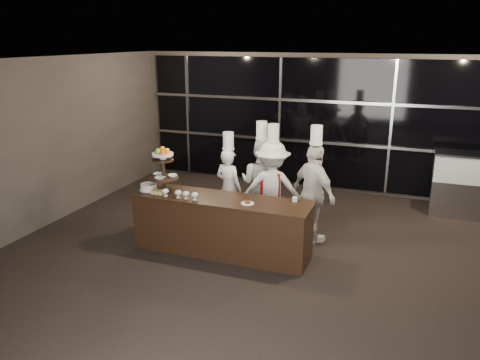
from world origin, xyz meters
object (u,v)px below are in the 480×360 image
at_px(chef_b, 261,182).
at_px(chef_d, 314,193).
at_px(display_stand, 163,166).
at_px(display_case, 471,182).
at_px(chef_a, 229,186).
at_px(layer_cake, 149,187).
at_px(buffet_counter, 221,225).
at_px(chef_c, 272,188).

xyz_separation_m(chef_b, chef_d, (1.02, -0.32, 0.03)).
relative_size(display_stand, display_case, 0.54).
distance_m(display_stand, chef_a, 1.39).
relative_size(chef_a, chef_d, 0.88).
xyz_separation_m(layer_cake, chef_d, (2.52, 1.01, -0.12)).
bearing_deg(buffet_counter, chef_b, 79.67).
bearing_deg(chef_d, chef_c, 172.01).
xyz_separation_m(buffet_counter, display_case, (3.81, 3.15, 0.22)).
distance_m(display_stand, layer_cake, 0.45).
height_order(layer_cake, chef_d, chef_d).
bearing_deg(chef_c, chef_d, -7.99).
height_order(display_case, chef_a, chef_a).
height_order(display_case, chef_b, chef_b).
height_order(buffet_counter, chef_a, chef_a).
xyz_separation_m(chef_a, chef_d, (1.55, -0.09, 0.10)).
xyz_separation_m(layer_cake, chef_b, (1.50, 1.33, -0.14)).
bearing_deg(chef_d, buffet_counter, -142.60).
bearing_deg(display_stand, chef_b, 46.03).
bearing_deg(chef_c, display_case, 32.30).
xyz_separation_m(buffet_counter, layer_cake, (-1.26, -0.05, 0.51)).
distance_m(display_case, chef_c, 3.91).
bearing_deg(display_case, chef_d, -139.37).
height_order(chef_b, chef_d, chef_d).
bearing_deg(chef_c, layer_cake, -147.84).
bearing_deg(chef_d, display_stand, -156.97).
height_order(buffet_counter, chef_c, chef_c).
bearing_deg(display_case, chef_a, -152.93).
relative_size(display_case, chef_b, 0.72).
bearing_deg(chef_c, chef_b, 141.78).
bearing_deg(chef_a, buffet_counter, -74.09).
xyz_separation_m(buffet_counter, chef_a, (-0.30, 1.05, 0.30)).
distance_m(display_case, chef_b, 4.04).
xyz_separation_m(display_stand, chef_a, (0.70, 1.05, -0.58)).
bearing_deg(display_case, buffet_counter, -140.40).
height_order(buffet_counter, layer_cake, layer_cake).
xyz_separation_m(display_case, chef_b, (-3.57, -1.87, 0.14)).
distance_m(buffet_counter, display_case, 4.94).
height_order(display_stand, display_case, display_stand).
bearing_deg(display_stand, layer_cake, -169.25).
relative_size(display_stand, chef_b, 0.39).
bearing_deg(buffet_counter, display_stand, -179.99).
distance_m(layer_cake, chef_c, 2.10).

